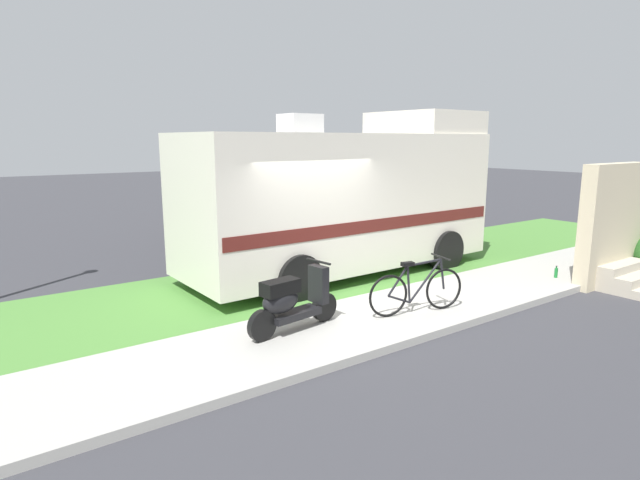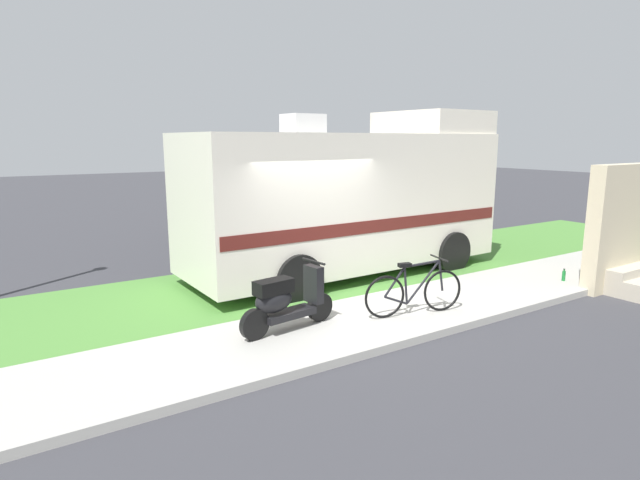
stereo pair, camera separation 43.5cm
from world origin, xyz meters
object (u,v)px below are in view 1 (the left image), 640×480
pickup_truck_near (285,202)px  bicycle (417,290)px  pickup_truck_far (309,191)px  scooter (291,301)px  bottle_green (556,273)px  motorhome_rv (344,198)px

pickup_truck_near → bicycle: bearing=-107.0°
pickup_truck_near → pickup_truck_far: pickup_truck_near is taller
scooter → bicycle: 2.11m
pickup_truck_near → bottle_green: size_ratio=23.85×
pickup_truck_near → pickup_truck_far: bearing=45.0°
scooter → bicycle: bearing=-13.1°
scooter → pickup_truck_far: 12.48m
bicycle → pickup_truck_near: size_ratio=0.29×
scooter → motorhome_rv: bearing=40.3°
motorhome_rv → bicycle: bearing=-106.1°
pickup_truck_near → scooter: bearing=-121.3°
bicycle → bottle_green: size_ratio=6.88×
scooter → pickup_truck_far: pickup_truck_far is taller
motorhome_rv → scooter: motorhome_rv is taller
bicycle → pickup_truck_far: bearing=63.8°
scooter → pickup_truck_near: (4.42, 7.26, 0.41)m
bicycle → bottle_green: bicycle is taller
motorhome_rv → bicycle: (-0.85, -2.94, -1.15)m
pickup_truck_far → bottle_green: pickup_truck_far is taller
pickup_truck_near → motorhome_rv: bearing=-107.5°
scooter → bicycle: size_ratio=0.97×
motorhome_rv → bicycle: motorhome_rv is taller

